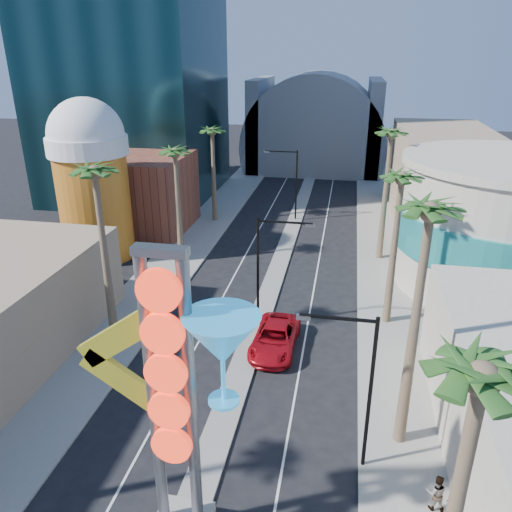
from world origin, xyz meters
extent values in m
cube|color=gray|center=(-9.50, 35.00, 0.07)|extent=(5.00, 100.00, 0.15)
cube|color=gray|center=(9.50, 35.00, 0.07)|extent=(5.00, 100.00, 0.15)
cube|color=gray|center=(0.00, 38.00, 0.07)|extent=(1.60, 84.00, 0.15)
cube|color=brown|center=(-16.00, 38.00, 4.00)|extent=(10.00, 10.00, 8.00)
cube|color=#968561|center=(16.00, 48.00, 5.00)|extent=(10.00, 20.00, 10.00)
cylinder|color=#B57818|center=(-17.00, 30.00, 5.00)|extent=(6.40, 6.40, 10.00)
cylinder|color=white|center=(-17.00, 30.00, 10.40)|extent=(7.00, 7.00, 1.60)
sphere|color=white|center=(-17.00, 30.00, 11.20)|extent=(6.60, 6.60, 6.60)
cylinder|color=#B3A997|center=(18.00, 30.00, 5.00)|extent=(16.00, 16.00, 10.00)
cylinder|color=teal|center=(18.00, 30.00, 5.00)|extent=(16.60, 16.60, 3.00)
cylinder|color=slate|center=(0.00, 72.00, 4.00)|extent=(22.00, 16.00, 22.00)
cube|color=slate|center=(-9.00, 72.00, 7.00)|extent=(2.00, 16.00, 14.00)
cube|color=slate|center=(9.00, 72.00, 7.00)|extent=(2.00, 16.00, 14.00)
cylinder|color=slate|center=(-0.70, 3.00, 6.50)|extent=(0.44, 0.44, 12.00)
cylinder|color=slate|center=(0.70, 3.00, 6.50)|extent=(0.44, 0.44, 12.00)
cube|color=slate|center=(0.00, 3.00, 12.40)|extent=(1.80, 0.50, 0.30)
cylinder|color=red|center=(0.00, 2.65, 11.20)|extent=(1.50, 0.25, 1.50)
cylinder|color=red|center=(0.00, 2.65, 9.65)|extent=(1.50, 0.25, 1.50)
cylinder|color=red|center=(0.00, 2.65, 8.10)|extent=(1.50, 0.25, 1.50)
cylinder|color=red|center=(0.00, 2.65, 6.55)|extent=(1.50, 0.25, 1.50)
cylinder|color=red|center=(0.00, 2.65, 5.00)|extent=(1.50, 0.25, 1.50)
cube|color=yellow|center=(-1.60, 3.00, 9.20)|extent=(3.47, 0.25, 2.80)
cube|color=yellow|center=(-1.60, 3.00, 7.20)|extent=(3.47, 0.25, 2.80)
cone|color=#248DCC|center=(1.90, 3.00, 9.40)|extent=(2.60, 2.60, 1.80)
cylinder|color=#248DCC|center=(1.90, 3.00, 7.80)|extent=(0.16, 0.16, 1.60)
cylinder|color=#248DCC|center=(1.90, 3.00, 7.00)|extent=(1.10, 1.10, 0.12)
cylinder|color=black|center=(0.00, 20.00, 4.00)|extent=(0.18, 0.18, 8.00)
cube|color=black|center=(1.80, 20.00, 7.80)|extent=(3.60, 0.12, 0.12)
cube|color=slate|center=(3.40, 20.00, 7.70)|extent=(0.60, 0.25, 0.18)
cylinder|color=black|center=(0.00, 44.00, 4.00)|extent=(0.18, 0.18, 8.00)
cube|color=black|center=(-1.80, 44.00, 7.80)|extent=(3.60, 0.12, 0.12)
cube|color=slate|center=(-3.40, 44.00, 7.70)|extent=(0.60, 0.25, 0.18)
cylinder|color=black|center=(7.20, 8.00, 4.00)|extent=(0.18, 0.18, 8.00)
cube|color=black|center=(5.58, 8.00, 7.80)|extent=(3.24, 0.12, 0.12)
cube|color=slate|center=(4.14, 8.00, 7.70)|extent=(0.60, 0.25, 0.18)
cylinder|color=brown|center=(-9.00, 16.00, 5.75)|extent=(0.40, 0.40, 11.50)
sphere|color=#194B1A|center=(-9.00, 16.00, 11.50)|extent=(2.40, 2.40, 2.40)
cylinder|color=brown|center=(-9.00, 30.00, 5.00)|extent=(0.40, 0.40, 10.00)
sphere|color=#194B1A|center=(-9.00, 30.00, 10.00)|extent=(2.40, 2.40, 2.40)
cylinder|color=brown|center=(-9.00, 42.00, 5.00)|extent=(0.40, 0.40, 10.00)
sphere|color=#194B1A|center=(-9.00, 42.00, 10.00)|extent=(2.40, 2.40, 2.40)
sphere|color=#194B1A|center=(9.00, 0.00, 11.00)|extent=(2.40, 2.40, 2.40)
cylinder|color=brown|center=(9.00, 10.00, 6.00)|extent=(0.40, 0.40, 12.00)
sphere|color=#194B1A|center=(9.00, 10.00, 12.00)|extent=(2.40, 2.40, 2.40)
cylinder|color=brown|center=(9.00, 22.00, 5.25)|extent=(0.40, 0.40, 10.50)
sphere|color=#194B1A|center=(9.00, 22.00, 10.50)|extent=(2.40, 2.40, 2.40)
cylinder|color=brown|center=(9.00, 34.00, 5.75)|extent=(0.40, 0.40, 11.50)
sphere|color=#194B1A|center=(9.00, 34.00, 11.50)|extent=(2.40, 2.40, 2.40)
imported|color=#B70E18|center=(1.65, 17.10, 0.82)|extent=(2.92, 6.00, 1.65)
imported|color=gray|center=(10.14, 6.05, 1.01)|extent=(0.86, 0.68, 1.72)
camera|label=1|loc=(5.54, -10.52, 18.17)|focal=35.00mm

